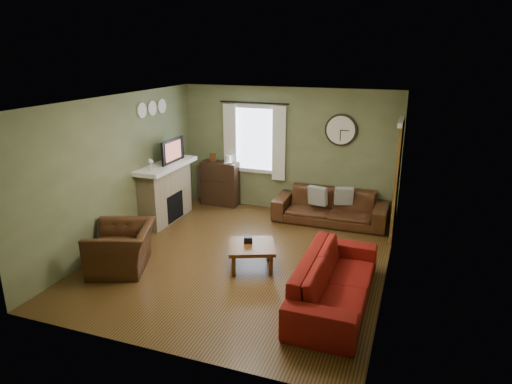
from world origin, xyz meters
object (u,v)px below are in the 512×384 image
(sofa_brown, at_px, (330,207))
(sofa_red, at_px, (335,280))
(bookshelf, at_px, (220,183))
(armchair, at_px, (122,248))
(coffee_table, at_px, (252,256))

(sofa_brown, xyz_separation_m, sofa_red, (0.65, -3.00, 0.01))
(bookshelf, height_order, sofa_brown, bookshelf)
(sofa_red, bearing_deg, bookshelf, 44.17)
(bookshelf, relative_size, armchair, 0.91)
(armchair, height_order, coffee_table, armchair)
(sofa_brown, distance_m, coffee_table, 2.51)
(sofa_red, xyz_separation_m, armchair, (-3.35, -0.11, 0.01))
(sofa_brown, bearing_deg, armchair, -130.92)
(bookshelf, bearing_deg, armchair, -93.09)
(armchair, bearing_deg, sofa_brown, 117.70)
(sofa_brown, relative_size, armchair, 2.09)
(coffee_table, bearing_deg, sofa_red, -23.23)
(sofa_brown, distance_m, sofa_red, 3.07)
(coffee_table, bearing_deg, armchair, -159.17)
(sofa_red, distance_m, coffee_table, 1.57)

